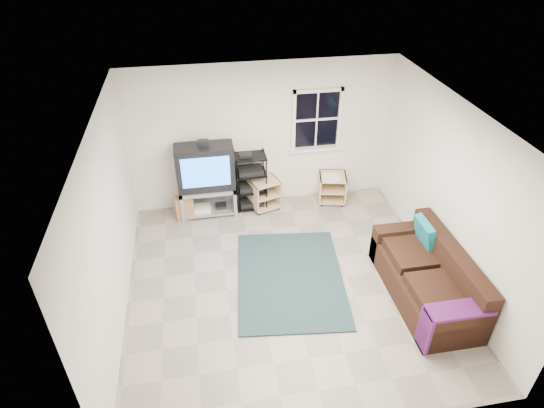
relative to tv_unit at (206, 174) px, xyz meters
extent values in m
plane|color=gray|center=(1.03, -2.03, -0.79)|extent=(4.60, 4.60, 0.00)
plane|color=white|center=(1.03, -2.03, 1.81)|extent=(4.60, 4.60, 0.00)
plane|color=white|center=(1.03, 0.27, 0.51)|extent=(4.60, 0.00, 4.60)
plane|color=white|center=(1.03, -4.33, 0.51)|extent=(4.60, 0.00, 4.60)
plane|color=white|center=(-1.27, -2.03, 0.51)|extent=(0.00, 4.60, 4.60)
plane|color=white|center=(3.33, -2.03, 0.51)|extent=(0.00, 4.60, 4.60)
cube|color=black|center=(1.98, 0.25, 0.76)|extent=(0.80, 0.01, 1.02)
cube|color=silver|center=(1.98, 0.23, 1.28)|extent=(0.88, 0.06, 0.06)
cube|color=silver|center=(1.98, 0.22, 0.21)|extent=(0.98, 0.14, 0.05)
cube|color=silver|center=(1.57, 0.23, 0.76)|extent=(0.06, 0.06, 1.10)
cube|color=silver|center=(2.39, 0.23, 0.76)|extent=(0.06, 0.06, 1.10)
cube|color=silver|center=(1.98, 0.24, 0.76)|extent=(0.78, 0.04, 0.04)
cube|color=#95949C|center=(0.00, -0.01, -0.28)|extent=(0.98, 0.49, 0.06)
cube|color=#95949C|center=(-0.46, -0.01, -0.52)|extent=(0.06, 0.49, 0.54)
cube|color=#95949C|center=(0.46, -0.01, -0.52)|extent=(0.06, 0.49, 0.54)
cube|color=#95949C|center=(0.00, -0.01, -0.72)|extent=(0.86, 0.45, 0.04)
cube|color=#95949C|center=(0.00, 0.22, -0.52)|extent=(0.98, 0.04, 0.54)
cube|color=silver|center=(-0.12, -0.05, -0.66)|extent=(0.29, 0.23, 0.08)
cube|color=black|center=(0.22, -0.01, -0.67)|extent=(0.20, 0.18, 0.06)
cube|color=black|center=(0.00, -0.01, 0.15)|extent=(0.98, 0.41, 0.80)
cube|color=#1E6EFF|center=(0.00, -0.22, 0.17)|extent=(0.80, 0.01, 0.54)
cube|color=black|center=(0.00, -0.01, 0.60)|extent=(0.18, 0.13, 0.10)
cylinder|color=black|center=(0.53, -0.13, -0.24)|extent=(0.02, 0.02, 1.09)
cylinder|color=black|center=(1.03, -0.13, -0.24)|extent=(0.02, 0.02, 1.09)
cylinder|color=black|center=(0.53, 0.23, -0.24)|extent=(0.02, 0.02, 1.09)
cylinder|color=black|center=(1.03, 0.23, -0.24)|extent=(0.02, 0.02, 1.09)
cube|color=black|center=(0.78, 0.05, -0.74)|extent=(0.55, 0.40, 0.02)
cube|color=black|center=(0.78, 0.05, -0.68)|extent=(0.43, 0.32, 0.09)
cube|color=black|center=(0.78, 0.05, -0.41)|extent=(0.55, 0.40, 0.02)
cube|color=black|center=(0.78, 0.05, -0.35)|extent=(0.43, 0.32, 0.09)
cube|color=black|center=(0.78, 0.05, -0.08)|extent=(0.55, 0.40, 0.02)
cube|color=black|center=(0.78, 0.05, -0.02)|extent=(0.43, 0.32, 0.09)
cube|color=black|center=(0.78, 0.05, 0.25)|extent=(0.55, 0.40, 0.02)
cube|color=#DEB889|center=(1.01, 0.01, -0.23)|extent=(0.60, 0.60, 0.02)
cube|color=#DEB889|center=(1.01, 0.01, -0.73)|extent=(0.60, 0.60, 0.02)
cube|color=#DEB889|center=(0.79, -0.06, -0.48)|extent=(0.16, 0.47, 0.52)
cube|color=#DEB889|center=(1.23, 0.07, -0.48)|extent=(0.16, 0.47, 0.52)
cube|color=#DEB889|center=(0.94, 0.23, -0.48)|extent=(0.43, 0.15, 0.52)
cube|color=#DEB889|center=(1.01, 0.01, -0.50)|extent=(0.56, 0.57, 0.02)
cylinder|color=black|center=(0.88, -0.24, -0.76)|extent=(0.05, 0.05, 0.05)
cylinder|color=black|center=(1.14, 0.25, -0.76)|extent=(0.05, 0.05, 0.05)
cube|color=#DEB889|center=(2.28, -0.01, -0.27)|extent=(0.57, 0.57, 0.02)
cube|color=#DEB889|center=(2.28, -0.01, -0.73)|extent=(0.57, 0.57, 0.02)
cube|color=#DEB889|center=(2.05, 0.04, -0.50)|extent=(0.12, 0.48, 0.48)
cube|color=#DEB889|center=(2.50, -0.05, -0.50)|extent=(0.12, 0.48, 0.48)
cube|color=#DEB889|center=(2.33, 0.22, -0.50)|extent=(0.43, 0.11, 0.48)
cube|color=#DEB889|center=(2.28, -0.01, -0.52)|extent=(0.52, 0.54, 0.02)
cylinder|color=black|center=(2.05, -0.15, -0.76)|extent=(0.05, 0.05, 0.05)
cylinder|color=black|center=(2.50, 0.14, -0.76)|extent=(0.05, 0.05, 0.05)
cylinder|color=silver|center=(2.21, -0.09, -0.24)|extent=(0.34, 0.34, 0.03)
cube|color=black|center=(2.86, -2.62, -0.58)|extent=(0.87, 1.94, 0.41)
cube|color=black|center=(3.18, -2.62, -0.17)|extent=(0.23, 1.94, 0.42)
cube|color=black|center=(2.86, -1.76, -0.49)|extent=(0.87, 0.23, 0.60)
cube|color=black|center=(2.86, -3.47, -0.49)|extent=(0.87, 0.23, 0.60)
cube|color=black|center=(2.78, -3.01, -0.32)|extent=(0.58, 0.70, 0.13)
cube|color=black|center=(2.78, -2.23, -0.32)|extent=(0.58, 0.70, 0.13)
cube|color=teal|center=(3.04, -2.08, -0.09)|extent=(0.19, 0.47, 0.40)
cube|color=navy|center=(2.84, -3.47, -0.17)|extent=(0.80, 0.29, 0.04)
cube|color=navy|center=(2.44, -3.47, -0.47)|extent=(0.04, 0.29, 0.56)
cube|color=black|center=(1.09, -1.95, -0.77)|extent=(1.78, 2.29, 0.03)
cube|color=#A06F47|center=(-0.43, -0.11, -0.57)|extent=(0.35, 0.28, 0.44)
camera|label=1|loc=(-0.04, -6.83, 3.93)|focal=30.00mm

